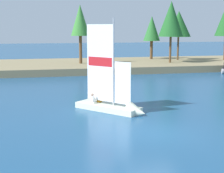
{
  "coord_description": "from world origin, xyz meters",
  "views": [
    {
      "loc": [
        -5.6,
        -16.56,
        5.41
      ],
      "look_at": [
        -0.71,
        7.41,
        1.2
      ],
      "focal_mm": 56.04,
      "sensor_mm": 36.0,
      "label": 1
    }
  ],
  "objects_px": {
    "shoreline_tree_centre": "(171,19)",
    "shoreline_tree_midright": "(179,24)",
    "sailboat": "(118,105)",
    "shoreline_tree_left": "(80,21)",
    "shoreline_tree_midleft": "(152,29)"
  },
  "relations": [
    {
      "from": "shoreline_tree_left",
      "to": "shoreline_tree_centre",
      "type": "relative_size",
      "value": 0.94
    },
    {
      "from": "shoreline_tree_centre",
      "to": "sailboat",
      "type": "height_order",
      "value": "shoreline_tree_centre"
    },
    {
      "from": "sailboat",
      "to": "shoreline_tree_midright",
      "type": "bearing_deg",
      "value": 107.97
    },
    {
      "from": "shoreline_tree_left",
      "to": "shoreline_tree_midleft",
      "type": "xyz_separation_m",
      "value": [
        10.62,
        4.12,
        -1.03
      ]
    },
    {
      "from": "shoreline_tree_left",
      "to": "sailboat",
      "type": "xyz_separation_m",
      "value": [
        -0.21,
        -22.58,
        -5.62
      ]
    },
    {
      "from": "shoreline_tree_centre",
      "to": "shoreline_tree_midright",
      "type": "distance_m",
      "value": 3.9
    },
    {
      "from": "shoreline_tree_left",
      "to": "shoreline_tree_centre",
      "type": "xyz_separation_m",
      "value": [
        11.43,
        -1.24,
        0.24
      ]
    },
    {
      "from": "shoreline_tree_left",
      "to": "shoreline_tree_midright",
      "type": "bearing_deg",
      "value": 7.64
    },
    {
      "from": "shoreline_tree_midright",
      "to": "shoreline_tree_left",
      "type": "bearing_deg",
      "value": -172.36
    },
    {
      "from": "shoreline_tree_midright",
      "to": "sailboat",
      "type": "xyz_separation_m",
      "value": [
        -13.94,
        -24.42,
        -5.26
      ]
    },
    {
      "from": "shoreline_tree_centre",
      "to": "shoreline_tree_midright",
      "type": "xyz_separation_m",
      "value": [
        2.3,
        3.09,
        -0.61
      ]
    },
    {
      "from": "shoreline_tree_left",
      "to": "sailboat",
      "type": "distance_m",
      "value": 23.27
    },
    {
      "from": "shoreline_tree_left",
      "to": "shoreline_tree_midright",
      "type": "height_order",
      "value": "shoreline_tree_left"
    },
    {
      "from": "shoreline_tree_left",
      "to": "shoreline_tree_midleft",
      "type": "bearing_deg",
      "value": 21.18
    },
    {
      "from": "shoreline_tree_centre",
      "to": "sailboat",
      "type": "xyz_separation_m",
      "value": [
        -11.64,
        -21.34,
        -5.86
      ]
    }
  ]
}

